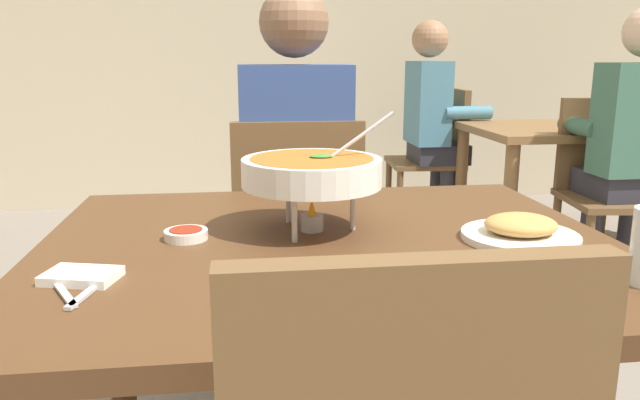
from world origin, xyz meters
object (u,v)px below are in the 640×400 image
at_px(chair_diner_main, 296,233).
at_px(dining_table_main, 329,285).
at_px(appetizer_plate, 520,231).
at_px(chair_bg_right, 607,181).
at_px(patron_bg_right, 631,135).
at_px(sauce_dish, 186,234).
at_px(chair_bg_middle, 439,151).
at_px(dining_table_far, 561,149).
at_px(diner_main, 294,163).
at_px(patron_bg_middle, 433,115).
at_px(curry_bowl, 312,173).
at_px(rice_plate, 422,288).

bearing_deg(chair_diner_main, dining_table_main, -90.00).
bearing_deg(chair_diner_main, appetizer_plate, -64.90).
xyz_separation_m(dining_table_main, chair_bg_right, (1.57, 1.48, -0.11)).
bearing_deg(patron_bg_right, sauce_dish, -144.93).
xyz_separation_m(chair_bg_middle, patron_bg_right, (0.52, -1.16, 0.24)).
relative_size(sauce_dish, dining_table_far, 0.09).
distance_m(diner_main, patron_bg_right, 1.68).
bearing_deg(patron_bg_middle, chair_diner_main, -120.97).
relative_size(diner_main, dining_table_far, 1.31).
height_order(dining_table_main, diner_main, diner_main).
distance_m(chair_diner_main, chair_bg_right, 1.72).
height_order(dining_table_main, appetizer_plate, appetizer_plate).
height_order(appetizer_plate, dining_table_far, appetizer_plate).
xyz_separation_m(chair_diner_main, appetizer_plate, (0.39, -0.84, 0.23)).
height_order(curry_bowl, sauce_dish, curry_bowl).
relative_size(chair_diner_main, rice_plate, 3.75).
bearing_deg(chair_bg_right, curry_bowl, -138.60).
distance_m(dining_table_main, curry_bowl, 0.24).
distance_m(appetizer_plate, chair_bg_middle, 2.68).
bearing_deg(sauce_dish, dining_table_far, 45.44).
distance_m(dining_table_main, patron_bg_right, 2.10).
bearing_deg(dining_table_main, diner_main, 90.00).
relative_size(appetizer_plate, chair_bg_right, 0.27).
height_order(chair_diner_main, appetizer_plate, chair_diner_main).
height_order(chair_diner_main, chair_bg_middle, same).
xyz_separation_m(dining_table_main, chair_bg_middle, (1.08, 2.53, -0.11)).
relative_size(dining_table_main, chair_diner_main, 1.31).
height_order(curry_bowl, chair_bg_middle, curry_bowl).
bearing_deg(curry_bowl, diner_main, 87.87).
relative_size(sauce_dish, chair_bg_right, 0.10).
bearing_deg(patron_bg_right, rice_plate, -131.28).
bearing_deg(dining_table_main, rice_plate, -74.08).
height_order(rice_plate, patron_bg_middle, patron_bg_middle).
height_order(curry_bowl, rice_plate, curry_bowl).
relative_size(dining_table_main, dining_table_far, 1.18).
bearing_deg(chair_bg_middle, patron_bg_middle, -136.93).
height_order(chair_diner_main, patron_bg_right, patron_bg_right).
xyz_separation_m(dining_table_main, chair_diner_main, (-0.00, 0.78, -0.11)).
relative_size(chair_diner_main, curry_bowl, 2.71).
height_order(chair_bg_right, patron_bg_right, patron_bg_right).
height_order(chair_diner_main, chair_bg_right, same).
height_order(dining_table_main, chair_diner_main, chair_diner_main).
relative_size(diner_main, sauce_dish, 14.56).
distance_m(dining_table_main, appetizer_plate, 0.41).
bearing_deg(rice_plate, patron_bg_middle, 71.97).
bearing_deg(chair_bg_middle, diner_main, -122.17).
bearing_deg(curry_bowl, chair_bg_right, 41.40).
distance_m(sauce_dish, patron_bg_middle, 2.75).
relative_size(diner_main, chair_bg_right, 1.46).
relative_size(rice_plate, patron_bg_middle, 0.18).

